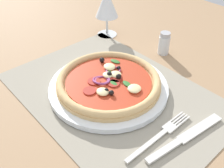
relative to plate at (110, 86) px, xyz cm
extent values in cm
cube|color=#9E7A56|center=(1.77, -0.36, -2.26)|extent=(190.00, 140.00, 2.40)
cube|color=gray|center=(1.77, -0.36, -0.86)|extent=(51.72, 35.98, 0.40)
cylinder|color=white|center=(0.00, 0.00, 0.00)|extent=(28.49, 28.49, 1.32)
cylinder|color=tan|center=(0.00, 0.00, 1.16)|extent=(24.85, 24.85, 1.00)
torus|color=tan|center=(0.00, 0.00, 2.02)|extent=(24.66, 24.66, 1.80)
cylinder|color=#B7381E|center=(0.00, 0.00, 1.81)|extent=(20.38, 20.38, 0.30)
ellipsoid|color=beige|center=(6.48, 1.90, 2.41)|extent=(3.01, 2.71, 0.90)
ellipsoid|color=beige|center=(-1.46, 0.63, 2.35)|extent=(2.59, 2.33, 0.78)
ellipsoid|color=beige|center=(6.55, 1.44, 2.41)|extent=(3.01, 2.71, 0.90)
ellipsoid|color=beige|center=(2.60, -4.36, 2.40)|extent=(2.98, 2.68, 0.89)
ellipsoid|color=beige|center=(-3.68, 3.18, 2.43)|extent=(3.15, 2.83, 0.94)
ellipsoid|color=beige|center=(-0.30, 2.24, 2.39)|extent=(2.91, 2.62, 0.87)
sphere|color=black|center=(2.95, -3.54, 2.49)|extent=(1.07, 1.07, 1.07)
sphere|color=black|center=(-1.15, 0.95, 2.60)|extent=(1.29, 1.29, 1.29)
sphere|color=black|center=(4.30, -3.25, 2.54)|extent=(1.17, 1.17, 1.17)
sphere|color=black|center=(-7.07, 3.58, 2.62)|extent=(1.32, 1.32, 1.32)
sphere|color=black|center=(1.07, 1.91, 2.62)|extent=(1.33, 1.33, 1.33)
sphere|color=black|center=(-1.69, 4.51, 2.47)|extent=(1.03, 1.03, 1.03)
torus|color=#8E3D75|center=(-0.78, -1.61, 2.21)|extent=(3.80, 3.78, 0.86)
torus|color=#8E3D75|center=(-1.11, -1.84, 2.21)|extent=(3.98, 3.93, 1.35)
torus|color=#8E3D75|center=(-2.08, 2.96, 2.21)|extent=(3.76, 3.73, 0.91)
cylinder|color=#A3281E|center=(0.16, -6.12, 2.11)|extent=(3.00, 3.00, 0.30)
cylinder|color=#A3281E|center=(0.73, 1.28, 2.11)|extent=(3.10, 3.10, 0.30)
cylinder|color=#A3281E|center=(-1.54, 1.42, 2.11)|extent=(3.05, 3.05, 0.30)
cylinder|color=#A3281E|center=(-1.93, -3.20, 2.11)|extent=(3.01, 3.01, 0.30)
cylinder|color=#A3281E|center=(1.69, -0.50, 2.11)|extent=(2.82, 2.82, 0.30)
ellipsoid|color=#2D6B28|center=(3.99, 1.85, 2.16)|extent=(2.94, 1.71, 0.30)
ellipsoid|color=#2D6B28|center=(1.88, 0.05, 2.16)|extent=(2.89, 1.59, 0.30)
ellipsoid|color=#2D6B28|center=(-1.89, 1.77, 2.16)|extent=(3.13, 2.51, 0.30)
ellipsoid|color=#2D6B28|center=(-4.87, 6.20, 2.16)|extent=(3.03, 1.97, 0.30)
cube|color=silver|center=(17.73, -6.22, -0.44)|extent=(0.92, 11.16, 0.44)
cube|color=silver|center=(17.75, 0.62, -0.44)|extent=(2.20, 2.52, 0.44)
cube|color=silver|center=(18.65, 4.04, -0.44)|extent=(0.33, 4.32, 0.44)
cube|color=silver|center=(18.05, 4.04, -0.44)|extent=(0.33, 4.32, 0.44)
cube|color=silver|center=(17.45, 4.04, -0.44)|extent=(0.33, 4.32, 0.44)
cube|color=silver|center=(16.85, 4.04, -0.44)|extent=(0.33, 4.32, 0.44)
cube|color=silver|center=(20.74, -4.84, -0.35)|extent=(2.30, 8.50, 0.62)
cube|color=silver|center=(21.95, 5.09, -0.44)|extent=(3.39, 11.76, 0.44)
cylinder|color=silver|center=(-22.17, 18.35, -0.86)|extent=(6.40, 6.40, 0.40)
cylinder|color=silver|center=(-22.17, 18.35, 2.34)|extent=(0.80, 0.80, 6.00)
cone|color=silver|center=(-22.17, 18.35, 9.59)|extent=(7.20, 7.20, 8.50)
cone|color=orange|center=(-22.17, 18.35, 9.08)|extent=(5.77, 5.77, 6.67)
cylinder|color=silver|center=(-2.31, 22.95, 1.69)|extent=(3.20, 3.20, 5.50)
cylinder|color=#ADADB2|center=(-2.31, 22.95, 5.04)|extent=(2.88, 2.88, 1.20)
camera|label=1|loc=(36.55, -31.86, 39.10)|focal=41.37mm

